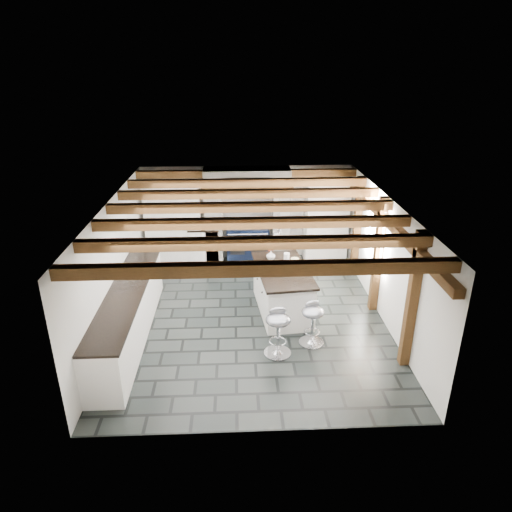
{
  "coord_description": "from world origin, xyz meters",
  "views": [
    {
      "loc": [
        -0.28,
        -7.68,
        4.55
      ],
      "look_at": [
        0.1,
        0.4,
        1.1
      ],
      "focal_mm": 32.0,
      "sensor_mm": 36.0,
      "label": 1
    }
  ],
  "objects_px": {
    "kitchen_island": "(282,289)",
    "bar_stool_far": "(278,327)",
    "bar_stool_near": "(312,318)",
    "range_cooker": "(248,243)"
  },
  "relations": [
    {
      "from": "kitchen_island",
      "to": "bar_stool_far",
      "type": "bearing_deg",
      "value": -104.61
    },
    {
      "from": "range_cooker",
      "to": "kitchen_island",
      "type": "height_order",
      "value": "kitchen_island"
    },
    {
      "from": "range_cooker",
      "to": "bar_stool_far",
      "type": "height_order",
      "value": "range_cooker"
    },
    {
      "from": "kitchen_island",
      "to": "bar_stool_far",
      "type": "distance_m",
      "value": 1.48
    },
    {
      "from": "bar_stool_near",
      "to": "kitchen_island",
      "type": "bearing_deg",
      "value": 91.77
    },
    {
      "from": "bar_stool_near",
      "to": "bar_stool_far",
      "type": "bearing_deg",
      "value": -172.1
    },
    {
      "from": "range_cooker",
      "to": "bar_stool_far",
      "type": "relative_size",
      "value": 1.18
    },
    {
      "from": "range_cooker",
      "to": "bar_stool_near",
      "type": "bearing_deg",
      "value": -74.58
    },
    {
      "from": "range_cooker",
      "to": "kitchen_island",
      "type": "xyz_separation_m",
      "value": [
        0.6,
        -2.46,
        -0.0
      ]
    },
    {
      "from": "kitchen_island",
      "to": "bar_stool_near",
      "type": "bearing_deg",
      "value": -77.29
    }
  ]
}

